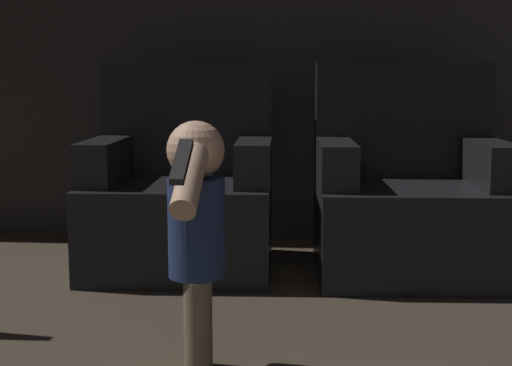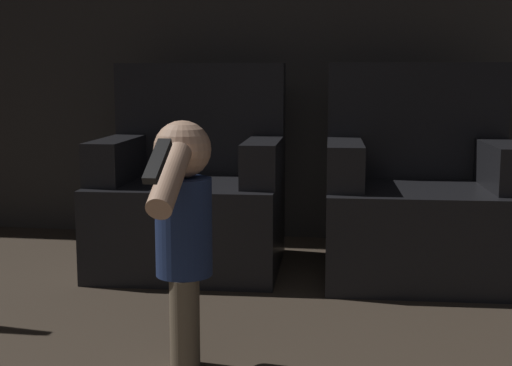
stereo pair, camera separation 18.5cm
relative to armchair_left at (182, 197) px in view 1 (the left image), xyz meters
name	(u,v)px [view 1 (the left image)]	position (x,y,z in m)	size (l,w,h in m)	color
wall_back	(266,8)	(0.36, 0.70, 0.96)	(8.40, 0.05, 2.60)	#33302D
armchair_left	(182,197)	(0.00, 0.00, 0.00)	(0.90, 0.82, 0.99)	black
armchair_right	(408,200)	(1.09, 0.00, 0.00)	(0.90, 0.82, 0.99)	black
person_toddler	(196,228)	(0.29, -1.30, 0.13)	(0.17, 0.55, 0.79)	brown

